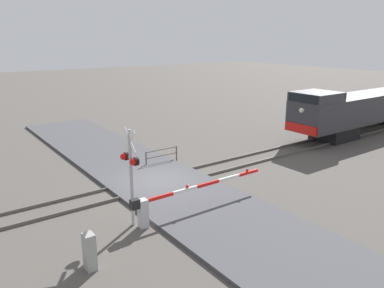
{
  "coord_description": "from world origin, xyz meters",
  "views": [
    {
      "loc": [
        16.38,
        -9.65,
        7.49
      ],
      "look_at": [
        1.02,
        1.47,
        2.18
      ],
      "focal_mm": 35.33,
      "sensor_mm": 36.0,
      "label": 1
    }
  ],
  "objects": [
    {
      "name": "rail_track_left",
      "position": [
        -0.72,
        0.0,
        0.07
      ],
      "size": [
        0.08,
        80.0,
        0.15
      ],
      "primitive_type": "cube",
      "color": "#59544C",
      "rests_on": "ground_plane"
    },
    {
      "name": "ground_plane",
      "position": [
        0.0,
        0.0,
        0.0
      ],
      "size": [
        160.0,
        160.0,
        0.0
      ],
      "primitive_type": "plane",
      "color": "#514C47"
    },
    {
      "name": "rail_track_right",
      "position": [
        0.72,
        0.0,
        0.07
      ],
      "size": [
        0.08,
        80.0,
        0.15
      ],
      "primitive_type": "cube",
      "color": "#59544C",
      "rests_on": "ground_plane"
    },
    {
      "name": "locomotive",
      "position": [
        0.0,
        20.45,
        1.98
      ],
      "size": [
        2.84,
        18.56,
        3.85
      ],
      "color": "black",
      "rests_on": "ground_plane"
    },
    {
      "name": "road_surface",
      "position": [
        0.0,
        0.0,
        0.08
      ],
      "size": [
        36.0,
        5.27,
        0.16
      ],
      "primitive_type": "cube",
      "color": "#47474C",
      "rests_on": "ground_plane"
    },
    {
      "name": "crossing_gate",
      "position": [
        3.84,
        -2.0,
        0.85
      ],
      "size": [
        0.36,
        7.05,
        1.34
      ],
      "color": "silver",
      "rests_on": "ground_plane"
    },
    {
      "name": "crossing_signal",
      "position": [
        3.39,
        -3.29,
        2.56
      ],
      "size": [
        1.18,
        0.33,
        4.11
      ],
      "color": "#ADADB2",
      "rests_on": "ground_plane"
    },
    {
      "name": "guard_railing",
      "position": [
        -2.72,
        1.86,
        0.61
      ],
      "size": [
        0.08,
        2.27,
        0.95
      ],
      "color": "#4C4742",
      "rests_on": "ground_plane"
    },
    {
      "name": "utility_cabinet",
      "position": [
        5.38,
        -5.9,
        0.66
      ],
      "size": [
        0.45,
        0.35,
        1.31
      ],
      "primitive_type": "cube",
      "color": "#999993",
      "rests_on": "ground_plane"
    }
  ]
}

